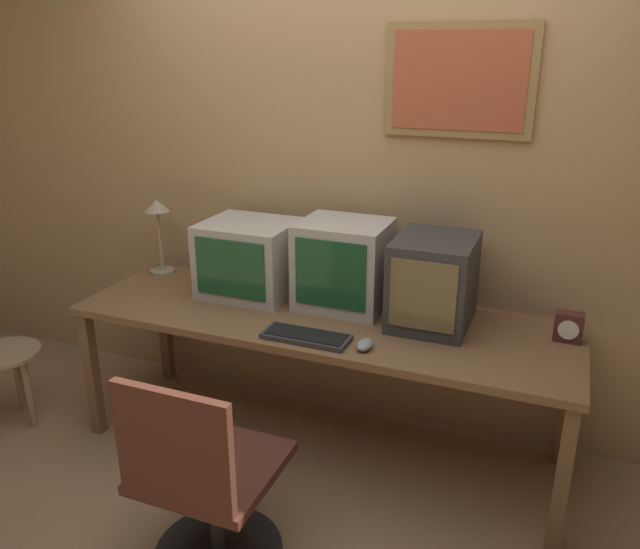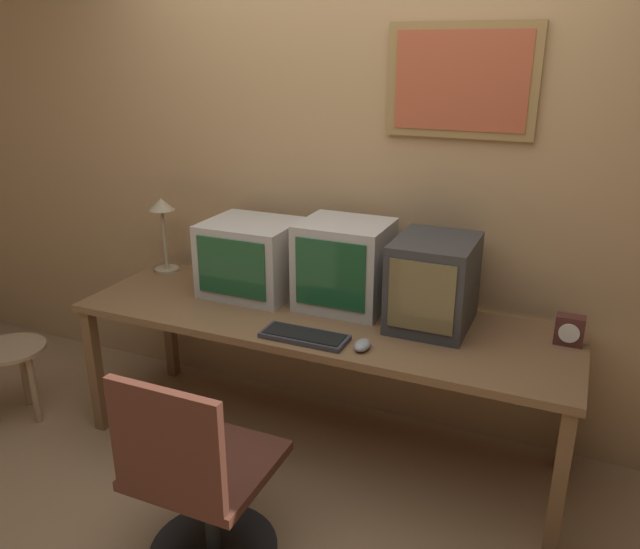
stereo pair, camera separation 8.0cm
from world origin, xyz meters
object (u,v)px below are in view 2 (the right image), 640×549
monitor_center (345,265)px  desk_clock (569,330)px  side_stool (12,362)px  monitor_right (433,283)px  monitor_left (252,257)px  office_chair (199,487)px  mouse_near_keyboard (362,345)px  desk_lamp (163,219)px  keyboard_main (304,336)px

monitor_center → desk_clock: size_ratio=3.27×
desk_clock → side_stool: 2.79m
monitor_center → monitor_right: bearing=-5.9°
monitor_center → monitor_right: size_ratio=0.99×
monitor_left → office_chair: size_ratio=0.52×
side_stool → mouse_near_keyboard: bearing=5.1°
office_chair → side_stool: size_ratio=2.06×
monitor_left → desk_lamp: 0.62m
monitor_center → desk_clock: 1.04m
keyboard_main → mouse_near_keyboard: (0.26, 0.01, 0.01)m
desk_clock → desk_lamp: 2.15m
monitor_center → keyboard_main: bearing=-92.5°
monitor_left → desk_clock: size_ratio=3.51×
keyboard_main → desk_clock: desk_clock is taller
mouse_near_keyboard → desk_clock: desk_clock is taller
desk_clock → keyboard_main: bearing=-158.9°
monitor_center → desk_lamp: monitor_center is taller
desk_lamp → side_stool: bearing=-131.0°
monitor_center → desk_clock: bearing=-0.8°
desk_lamp → desk_clock: bearing=-2.1°
mouse_near_keyboard → office_chair: office_chair is taller
mouse_near_keyboard → side_stool: size_ratio=0.25×
monitor_center → side_stool: (-1.67, -0.58, -0.60)m
monitor_center → side_stool: 1.86m
monitor_left → keyboard_main: monitor_left is taller
mouse_near_keyboard → desk_clock: bearing=27.0°
monitor_left → office_chair: (0.34, -1.04, -0.54)m
monitor_center → office_chair: bearing=-98.5°
side_stool → monitor_right: bearing=14.3°
monitor_center → side_stool: monitor_center is taller
keyboard_main → desk_lamp: size_ratio=0.92×
monitor_right → monitor_left: bearing=178.7°
keyboard_main → office_chair: bearing=-102.3°
monitor_right → side_stool: monitor_right is taller
mouse_near_keyboard → side_stool: 1.96m
monitor_right → keyboard_main: 0.63m
monitor_left → office_chair: bearing=-71.9°
desk_clock → office_chair: 1.64m
keyboard_main → mouse_near_keyboard: bearing=1.1°
keyboard_main → side_stool: size_ratio=0.91×
monitor_center → office_chair: monitor_center is taller
monitor_left → monitor_center: (0.50, 0.02, 0.02)m
desk_lamp → side_stool: desk_lamp is taller
mouse_near_keyboard → monitor_center: bearing=120.7°
mouse_near_keyboard → office_chair: bearing=-122.0°
office_chair → monitor_center: bearing=81.5°
monitor_left → desk_lamp: (-0.60, 0.09, 0.12)m
mouse_near_keyboard → desk_lamp: desk_lamp is taller
monitor_left → desk_clock: (1.53, 0.01, -0.12)m
monitor_right → side_stool: size_ratio=1.01×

